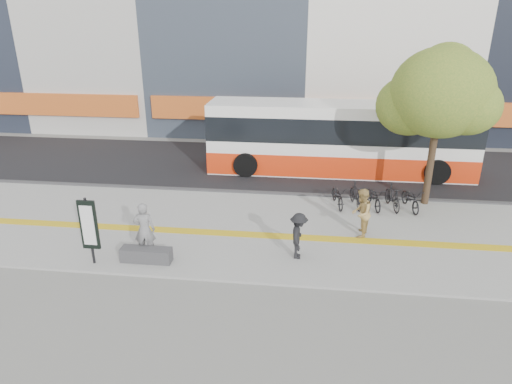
# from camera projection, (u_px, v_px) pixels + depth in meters

# --- Properties ---
(ground) EXTENTS (120.00, 120.00, 0.00)m
(ground) POSITION_uv_depth(u_px,v_px,m) (234.00, 250.00, 14.93)
(ground) COLOR slate
(ground) RESTS_ON ground
(sidewalk) EXTENTS (40.00, 7.00, 0.08)m
(sidewalk) POSITION_uv_depth(u_px,v_px,m) (241.00, 229.00, 16.30)
(sidewalk) COLOR gray
(sidewalk) RESTS_ON ground
(tactile_strip) EXTENTS (40.00, 0.45, 0.01)m
(tactile_strip) POSITION_uv_depth(u_px,v_px,m) (239.00, 234.00, 15.82)
(tactile_strip) COLOR gold
(tactile_strip) RESTS_ON sidewalk
(street) EXTENTS (40.00, 8.00, 0.06)m
(street) POSITION_uv_depth(u_px,v_px,m) (263.00, 165.00, 23.23)
(street) COLOR black
(street) RESTS_ON ground
(curb) EXTENTS (40.00, 0.25, 0.14)m
(curb) POSITION_uv_depth(u_px,v_px,m) (253.00, 193.00, 19.52)
(curb) COLOR #323234
(curb) RESTS_ON ground
(bench) EXTENTS (1.60, 0.45, 0.45)m
(bench) POSITION_uv_depth(u_px,v_px,m) (146.00, 255.00, 14.00)
(bench) COLOR #323234
(bench) RESTS_ON sidewalk
(signboard) EXTENTS (0.55, 0.10, 2.20)m
(signboard) POSITION_uv_depth(u_px,v_px,m) (89.00, 226.00, 13.50)
(signboard) COLOR black
(signboard) RESTS_ON sidewalk
(street_tree) EXTENTS (4.40, 3.80, 6.31)m
(street_tree) POSITION_uv_depth(u_px,v_px,m) (439.00, 94.00, 16.92)
(street_tree) COLOR #322016
(street_tree) RESTS_ON sidewalk
(bus) EXTENTS (12.68, 3.01, 3.38)m
(bus) POSITION_uv_depth(u_px,v_px,m) (339.00, 140.00, 21.75)
(bus) COLOR white
(bus) RESTS_ON street
(bicycle_row) EXTENTS (3.76, 1.77, 0.99)m
(bicycle_row) POSITION_uv_depth(u_px,v_px,m) (374.00, 197.00, 17.87)
(bicycle_row) COLOR black
(bicycle_row) RESTS_ON sidewalk
(seated_woman) EXTENTS (0.73, 0.54, 1.84)m
(seated_woman) POSITION_uv_depth(u_px,v_px,m) (144.00, 230.00, 14.08)
(seated_woman) COLOR black
(seated_woman) RESTS_ON sidewalk
(pedestrian_tan) EXTENTS (0.85, 0.98, 1.74)m
(pedestrian_tan) POSITION_uv_depth(u_px,v_px,m) (361.00, 213.00, 15.39)
(pedestrian_tan) COLOR tan
(pedestrian_tan) RESTS_ON sidewalk
(pedestrian_dark) EXTENTS (0.59, 1.00, 1.52)m
(pedestrian_dark) POSITION_uv_depth(u_px,v_px,m) (299.00, 236.00, 14.03)
(pedestrian_dark) COLOR black
(pedestrian_dark) RESTS_ON sidewalk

